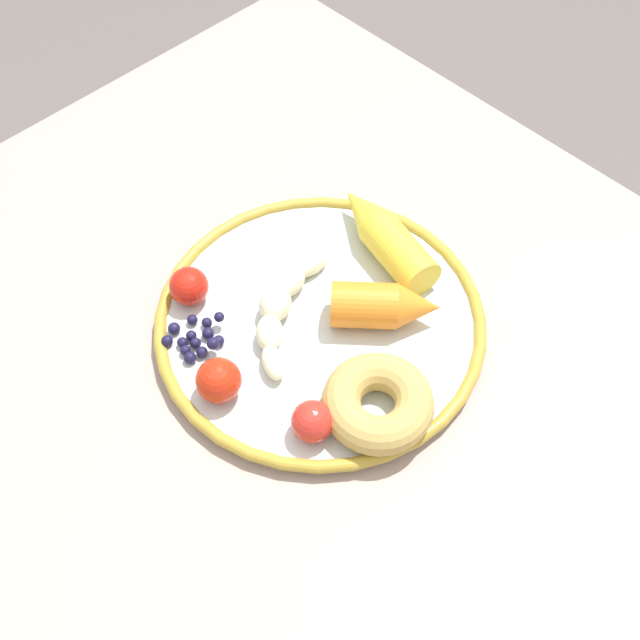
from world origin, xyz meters
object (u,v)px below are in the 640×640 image
Objects in this scene: carrot_yellow at (384,235)px; dining_table at (315,421)px; banana at (282,307)px; tomato_far at (189,286)px; tomato_near at (312,422)px; tomato_mid at (219,380)px; blueberry_pile at (196,338)px; donut at (380,401)px; carrot_orange at (385,306)px; plate at (320,322)px.

dining_table is at bearing 108.29° from carrot_yellow.
tomato_far is (0.08, 0.05, 0.01)m from banana.
tomato_near is 0.99× the size of tomato_far.
blueberry_pile is at bearing -17.90° from tomato_mid.
carrot_orange is at bearing -49.63° from donut.
carrot_yellow is 0.22m from tomato_near.
tomato_far is (0.15, 0.12, -0.00)m from carrot_orange.
carrot_orange is 1.06× the size of donut.
banana is 0.13m from tomato_near.
carrot_yellow and tomato_mid have the same top height.
tomato_far reaches higher than plate.
blueberry_pile is 1.57× the size of tomato_far.
tomato_near reaches higher than plate.
donut is 0.14m from tomato_mid.
plate is at bearing -92.50° from tomato_mid.
carrot_yellow reaches higher than banana.
banana is 0.99× the size of carrot_yellow.
banana reaches higher than plate.
banana is at bearing -146.84° from tomato_far.
carrot_orange is at bearing -133.26° from plate.
plate is 0.07m from carrot_orange.
tomato_near is at bearing 149.06° from banana.
donut is at bearing -142.00° from tomato_mid.
carrot_orange is 0.19m from tomato_far.
carrot_orange is (-0.04, -0.04, 0.02)m from plate.
tomato_near is (0.03, 0.06, 0.00)m from donut.
banana reaches higher than blueberry_pile.
tomato_mid is at bearing 162.10° from blueberry_pile.
carrot_yellow is at bearing -94.55° from banana.
carrot_orange is at bearing -125.63° from blueberry_pile.
blueberry_pile is (0.09, 0.07, 0.13)m from dining_table.
banana is (0.06, -0.01, 0.14)m from dining_table.
tomato_far is (0.21, 0.04, 0.00)m from donut.
tomato_far is at bearing -33.74° from blueberry_pile.
banana is 0.09m from tomato_far.
dining_table is 0.20m from tomato_far.
tomato_near is at bearing 117.12° from carrot_yellow.
donut is at bearing 163.43° from plate.
donut is 2.63× the size of tomato_near.
banana is at bearing 85.45° from carrot_yellow.
tomato_mid is at bearing 73.95° from carrot_orange.
dining_table is 2.95× the size of plate.
carrot_orange reaches higher than tomato_far.
dining_table is 6.56× the size of carrot_yellow.
plate is 0.12m from blueberry_pile.
carrot_orange reaches higher than carrot_yellow.
donut is (-0.13, 0.14, -0.00)m from carrot_yellow.
blueberry_pile is at bearing 58.29° from plate.
carrot_yellow reaches higher than tomato_near.
blueberry_pile is 0.05m from tomato_far.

